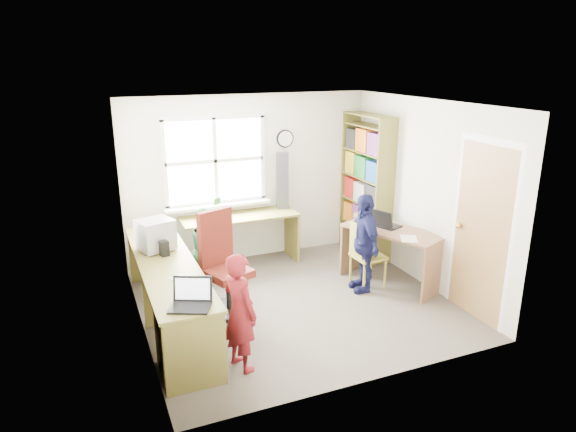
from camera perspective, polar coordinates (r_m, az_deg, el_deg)
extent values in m
cube|color=#494239|center=(6.37, 0.88, -9.77)|extent=(3.60, 3.40, 0.02)
cube|color=white|center=(5.69, 0.99, 12.48)|extent=(3.60, 3.40, 0.02)
cube|color=beige|center=(7.46, -4.33, 4.18)|extent=(3.60, 0.02, 2.40)
cube|color=beige|center=(4.49, 9.72, -5.05)|extent=(3.60, 0.02, 2.40)
cube|color=beige|center=(5.48, -16.69, -1.39)|extent=(0.02, 3.40, 2.40)
cube|color=beige|center=(6.82, 15.03, 2.37)|extent=(0.02, 3.40, 2.40)
cube|color=white|center=(7.24, -8.10, 6.08)|extent=(1.40, 0.01, 1.20)
cube|color=white|center=(7.23, -8.09, 6.07)|extent=(1.48, 0.04, 1.28)
cube|color=#9F7645|center=(6.10, 20.63, -1.88)|extent=(0.02, 0.82, 2.00)
sphere|color=gold|center=(6.31, 18.38, -1.03)|extent=(0.07, 0.07, 0.07)
cylinder|color=black|center=(7.52, -0.33, 8.60)|extent=(0.26, 0.03, 0.26)
cylinder|color=white|center=(7.50, -0.28, 8.58)|extent=(0.22, 0.01, 0.22)
cube|color=olive|center=(5.77, -13.35, -5.11)|extent=(0.60, 2.70, 0.03)
cube|color=olive|center=(7.25, -5.40, -0.06)|extent=(1.65, 0.56, 0.03)
cube|color=olive|center=(5.92, -13.10, -8.47)|extent=(0.56, 0.03, 0.72)
cube|color=olive|center=(4.78, -10.22, -14.99)|extent=(0.56, 0.03, 0.72)
cube|color=olive|center=(7.12, -14.96, -4.10)|extent=(0.56, 0.03, 0.72)
cube|color=olive|center=(7.62, 0.43, -2.06)|extent=(0.03, 0.52, 0.72)
cube|color=olive|center=(5.09, -11.17, -12.87)|extent=(0.54, 0.45, 0.72)
cube|color=#855F42|center=(6.79, 11.59, -1.61)|extent=(1.06, 1.42, 0.03)
cube|color=#855F42|center=(6.63, 15.97, -5.83)|extent=(0.52, 0.25, 0.71)
cube|color=#855F42|center=(7.24, 7.24, -3.31)|extent=(0.52, 0.25, 0.71)
cube|color=olive|center=(7.30, 10.72, 2.41)|extent=(0.30, 0.02, 2.10)
cube|color=olive|center=(8.13, 6.89, 4.11)|extent=(0.30, 0.02, 2.10)
cube|color=olive|center=(7.53, 9.07, 11.00)|extent=(0.30, 1.00, 0.02)
cube|color=olive|center=(8.00, 8.38, -3.58)|extent=(0.30, 1.00, 0.02)
cube|color=olive|center=(7.88, 8.50, -1.14)|extent=(0.30, 1.00, 0.02)
cube|color=olive|center=(7.77, 8.62, 1.52)|extent=(0.30, 1.00, 0.02)
cube|color=olive|center=(7.68, 8.75, 4.25)|extent=(0.30, 1.00, 0.02)
cube|color=olive|center=(7.60, 8.88, 7.04)|extent=(0.30, 1.00, 0.02)
cube|color=olive|center=(7.55, 9.01, 9.88)|extent=(0.30, 1.00, 0.02)
cube|color=#B21F19|center=(7.71, 9.57, -3.29)|extent=(0.25, 0.28, 0.27)
cube|color=#194B98|center=(7.97, 8.36, -2.50)|extent=(0.25, 0.30, 0.29)
cube|color=#1E7F33|center=(8.21, 7.29, -1.79)|extent=(0.25, 0.26, 0.30)
cube|color=gold|center=(7.59, 9.71, -0.63)|extent=(0.25, 0.28, 0.30)
cube|color=#72327F|center=(7.85, 8.48, 0.10)|extent=(0.25, 0.30, 0.32)
cube|color=orange|center=(8.10, 7.39, 0.56)|extent=(0.25, 0.26, 0.29)
cube|color=#262626|center=(7.48, 9.86, 2.21)|extent=(0.25, 0.28, 0.32)
cube|color=beige|center=(7.75, 8.60, 2.66)|extent=(0.25, 0.30, 0.29)
cube|color=#B21F19|center=(8.00, 7.50, 3.23)|extent=(0.25, 0.26, 0.30)
cube|color=#194B98|center=(7.40, 10.00, 4.92)|extent=(0.25, 0.28, 0.29)
cube|color=#1E7F33|center=(7.66, 8.73, 5.47)|extent=(0.25, 0.30, 0.30)
cube|color=gold|center=(7.91, 7.61, 5.96)|extent=(0.25, 0.26, 0.32)
cube|color=#72327F|center=(7.32, 10.16, 7.89)|extent=(0.25, 0.28, 0.30)
cube|color=orange|center=(7.59, 8.86, 8.34)|extent=(0.25, 0.30, 0.32)
cube|color=#262626|center=(7.85, 7.71, 8.55)|extent=(0.25, 0.26, 0.29)
cylinder|color=black|center=(6.19, -6.54, -10.31)|extent=(0.72, 0.72, 0.05)
cylinder|color=black|center=(6.09, -6.62, -8.38)|extent=(0.08, 0.08, 0.42)
cube|color=#571810|center=(5.99, -6.70, -6.30)|extent=(0.59, 0.59, 0.09)
cube|color=#571810|center=(6.02, -8.08, -2.33)|extent=(0.44, 0.23, 0.66)
cylinder|color=olive|center=(6.62, 8.45, -6.83)|extent=(0.03, 0.03, 0.40)
cylinder|color=olive|center=(6.80, 10.73, -6.31)|extent=(0.03, 0.03, 0.40)
cylinder|color=olive|center=(6.87, 6.97, -5.86)|extent=(0.03, 0.03, 0.40)
cylinder|color=olive|center=(7.04, 9.21, -5.38)|extent=(0.03, 0.03, 0.40)
cube|color=olive|center=(6.75, 8.92, -4.44)|extent=(0.39, 0.39, 0.04)
cube|color=olive|center=(6.58, 7.79, -2.81)|extent=(0.04, 0.36, 0.45)
cube|color=#A2A1A6|center=(6.13, -14.38, -3.59)|extent=(0.32, 0.29, 0.02)
cube|color=#A2A1A6|center=(6.07, -14.50, -2.00)|extent=(0.45, 0.43, 0.35)
cube|color=#3F72F2|center=(6.15, -12.96, -1.64)|extent=(0.09, 0.28, 0.25)
cube|color=black|center=(4.71, -10.82, -9.92)|extent=(0.43, 0.39, 0.02)
cube|color=black|center=(4.78, -10.54, -7.92)|extent=(0.35, 0.21, 0.24)
cube|color=white|center=(4.77, -10.57, -7.97)|extent=(0.30, 0.17, 0.19)
cube|color=black|center=(6.90, 10.81, -1.03)|extent=(0.38, 0.43, 0.02)
cube|color=black|center=(6.76, 10.20, -0.32)|extent=(0.19, 0.36, 0.24)
cube|color=#3F72F2|center=(6.77, 10.25, -0.30)|extent=(0.16, 0.31, 0.19)
cube|color=black|center=(5.91, -13.58, -3.53)|extent=(0.11, 0.11, 0.18)
cube|color=black|center=(6.43, -14.08, -1.76)|extent=(0.12, 0.12, 0.19)
cube|color=black|center=(7.46, -0.63, 3.95)|extent=(0.20, 0.19, 0.83)
cube|color=red|center=(7.19, 8.94, -0.01)|extent=(0.34, 0.34, 0.06)
cube|color=silver|center=(5.27, -11.37, -6.96)|extent=(0.29, 0.35, 0.00)
cube|color=silver|center=(6.48, 13.27, -2.47)|extent=(0.30, 0.33, 0.00)
imported|color=#2A692C|center=(7.19, -8.01, 1.04)|extent=(0.19, 0.17, 0.29)
imported|color=maroon|center=(4.93, -5.38, -10.58)|extent=(0.41, 0.50, 1.18)
imported|color=#2C6E34|center=(6.56, -8.87, -3.75)|extent=(0.51, 0.60, 1.11)
imported|color=#151742|center=(6.55, 8.42, -2.95)|extent=(0.41, 0.79, 1.28)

